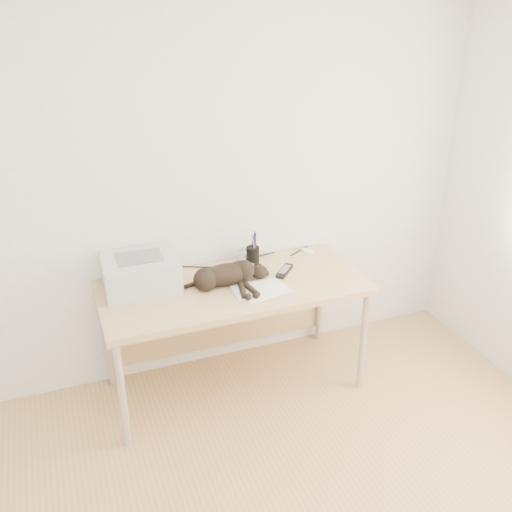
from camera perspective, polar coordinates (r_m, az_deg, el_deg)
name	(u,v)px	position (r m, az deg, el deg)	size (l,w,h in m)	color
wall_back	(214,179)	(3.53, -4.27, 7.73)	(3.50, 3.50, 0.00)	white
desk	(230,298)	(3.57, -2.63, -4.19)	(1.60, 0.70, 0.74)	tan
printer	(141,272)	(3.43, -11.46, -1.62)	(0.44, 0.38, 0.20)	#B9B9BE
papers	(261,289)	(3.37, 0.46, -3.37)	(0.34, 0.26, 0.01)	white
cat	(224,276)	(3.40, -3.27, -2.05)	(0.64, 0.29, 0.14)	black
mug	(244,256)	(3.70, -1.23, 0.01)	(0.09, 0.09, 0.09)	silver
pen_cup	(253,255)	(3.67, -0.33, 0.09)	(0.08, 0.08, 0.22)	black
remote_grey	(253,269)	(3.60, -0.31, -1.31)	(0.05, 0.19, 0.02)	slate
remote_black	(284,271)	(3.58, 2.86, -1.50)	(0.05, 0.19, 0.02)	black
mouse	(307,249)	(3.87, 5.14, 0.66)	(0.06, 0.10, 0.03)	white
cable_tangle	(219,263)	(3.69, -3.77, -0.71)	(1.36, 0.08, 0.01)	black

